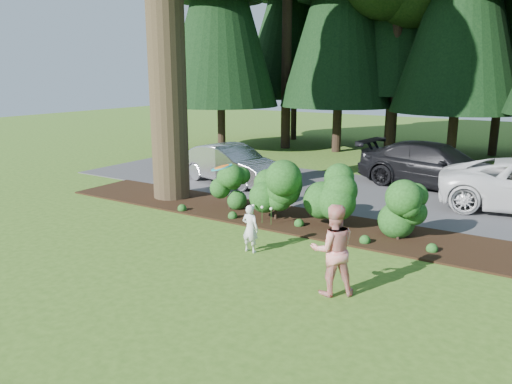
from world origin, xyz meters
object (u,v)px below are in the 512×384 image
car_silver_wagon (231,164)px  car_dark_suv (435,166)px  adult (333,250)px  frisbee (222,167)px  child (250,228)px

car_silver_wagon → car_dark_suv: (6.85, 3.44, 0.09)m
adult → frisbee: 3.65m
frisbee → car_dark_suv: bearing=73.8°
adult → child: bearing=-60.1°
car_dark_suv → car_silver_wagon: bearing=123.8°
child → car_silver_wagon: bearing=-52.2°
child → frisbee: bearing=11.5°
car_silver_wagon → child: size_ratio=3.83×
car_silver_wagon → adult: 10.25m
car_silver_wagon → adult: (7.42, -7.07, 0.14)m
car_silver_wagon → car_dark_suv: bearing=-51.6°
adult → car_silver_wagon: bearing=-81.0°
child → frisbee: frisbee is taller
car_dark_suv → frisbee: size_ratio=10.67×
child → adult: (2.63, -1.10, 0.32)m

